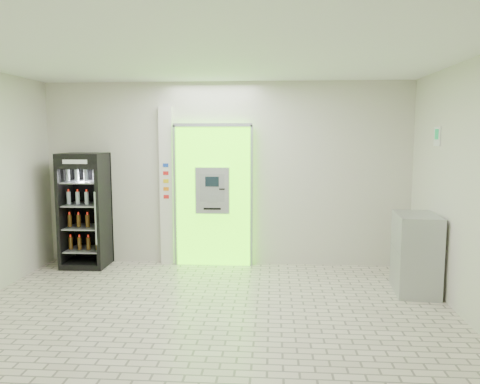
# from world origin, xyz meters

# --- Properties ---
(ground) EXTENTS (6.00, 6.00, 0.00)m
(ground) POSITION_xyz_m (0.00, 0.00, 0.00)
(ground) COLOR beige
(ground) RESTS_ON ground
(room_shell) EXTENTS (6.00, 6.00, 6.00)m
(room_shell) POSITION_xyz_m (0.00, 0.00, 1.84)
(room_shell) COLOR beige
(room_shell) RESTS_ON ground
(atm_assembly) EXTENTS (1.30, 0.24, 2.33)m
(atm_assembly) POSITION_xyz_m (-0.20, 2.41, 1.17)
(atm_assembly) COLOR #4EE609
(atm_assembly) RESTS_ON ground
(pillar) EXTENTS (0.22, 0.11, 2.60)m
(pillar) POSITION_xyz_m (-0.98, 2.45, 1.30)
(pillar) COLOR silver
(pillar) RESTS_ON ground
(beverage_cooler) EXTENTS (0.70, 0.67, 1.85)m
(beverage_cooler) POSITION_xyz_m (-2.27, 2.19, 0.89)
(beverage_cooler) COLOR black
(beverage_cooler) RESTS_ON ground
(steel_cabinet) EXTENTS (0.61, 0.85, 1.08)m
(steel_cabinet) POSITION_xyz_m (2.72, 1.22, 0.54)
(steel_cabinet) COLOR #A1A3A8
(steel_cabinet) RESTS_ON ground
(exit_sign) EXTENTS (0.02, 0.22, 0.26)m
(exit_sign) POSITION_xyz_m (2.99, 1.40, 2.12)
(exit_sign) COLOR white
(exit_sign) RESTS_ON room_shell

